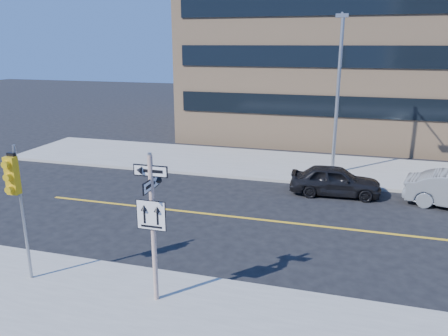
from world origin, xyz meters
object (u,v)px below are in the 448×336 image
(parked_car_a, at_px, (335,180))
(streetlight_a, at_px, (338,85))
(traffic_signal, at_px, (15,186))
(sign_pole, at_px, (153,220))

(parked_car_a, distance_m, streetlight_a, 4.98)
(traffic_signal, relative_size, parked_car_a, 0.98)
(traffic_signal, bearing_deg, sign_pole, 2.11)
(sign_pole, bearing_deg, streetlight_a, 73.23)
(sign_pole, distance_m, parked_car_a, 11.36)
(sign_pole, distance_m, streetlight_a, 14.05)
(parked_car_a, height_order, streetlight_a, streetlight_a)
(traffic_signal, relative_size, streetlight_a, 0.50)
(sign_pole, height_order, parked_car_a, sign_pole)
(sign_pole, relative_size, parked_car_a, 0.99)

